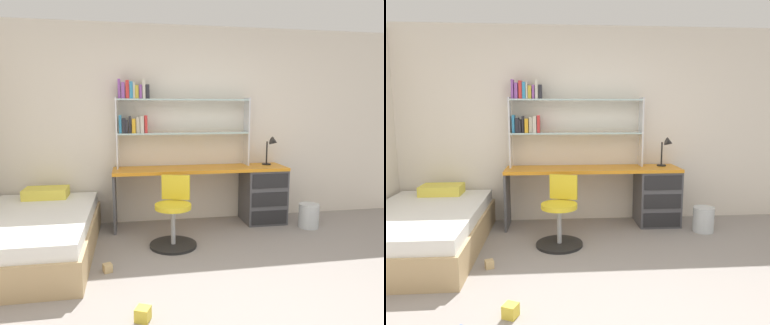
# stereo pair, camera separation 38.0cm
# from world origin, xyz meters

# --- Properties ---
(room_shell) EXTENTS (6.13, 6.05, 2.57)m
(room_shell) POSITION_xyz_m (-1.29, 1.29, 1.29)
(room_shell) COLOR silver
(room_shell) RESTS_ON ground_plane
(desk) EXTENTS (2.23, 0.51, 0.76)m
(desk) POSITION_xyz_m (0.58, 2.25, 0.43)
(desk) COLOR orange
(desk) RESTS_ON ground_plane
(bookshelf_hutch) EXTENTS (1.72, 0.22, 1.11)m
(bookshelf_hutch) POSITION_xyz_m (-0.53, 2.39, 1.44)
(bookshelf_hutch) COLOR silver
(bookshelf_hutch) RESTS_ON desk
(desk_lamp) EXTENTS (0.20, 0.17, 0.38)m
(desk_lamp) POSITION_xyz_m (0.96, 2.30, 1.01)
(desk_lamp) COLOR black
(desk_lamp) RESTS_ON desk
(swivel_chair) EXTENTS (0.52, 0.52, 0.77)m
(swivel_chair) POSITION_xyz_m (-0.47, 1.59, 0.30)
(swivel_chair) COLOR black
(swivel_chair) RESTS_ON ground_plane
(bed_platform) EXTENTS (1.22, 1.92, 0.56)m
(bed_platform) POSITION_xyz_m (-1.93, 1.56, 0.22)
(bed_platform) COLOR tan
(bed_platform) RESTS_ON ground_plane
(waste_bin) EXTENTS (0.26, 0.26, 0.31)m
(waste_bin) POSITION_xyz_m (1.31, 1.90, 0.15)
(waste_bin) COLOR silver
(waste_bin) RESTS_ON ground_plane
(toy_block_natural_0) EXTENTS (0.10, 0.10, 0.08)m
(toy_block_natural_0) POSITION_xyz_m (-1.16, 1.04, 0.04)
(toy_block_natural_0) COLOR tan
(toy_block_natural_0) RESTS_ON ground_plane
(toy_block_yellow_2) EXTENTS (0.13, 0.13, 0.10)m
(toy_block_yellow_2) POSITION_xyz_m (-0.86, 0.21, 0.05)
(toy_block_yellow_2) COLOR gold
(toy_block_yellow_2) RESTS_ON ground_plane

